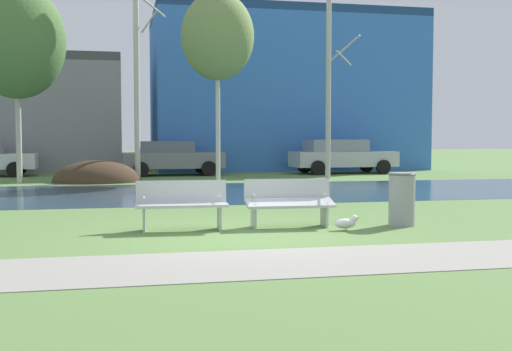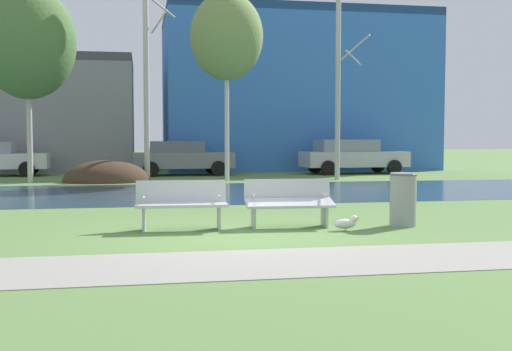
# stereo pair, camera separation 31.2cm
# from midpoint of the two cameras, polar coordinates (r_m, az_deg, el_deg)

# --- Properties ---
(ground_plane) EXTENTS (120.00, 120.00, 0.00)m
(ground_plane) POSITION_cam_midpoint_polar(r_m,az_deg,el_deg) (20.30, -5.29, -1.14)
(ground_plane) COLOR #5B7F42
(paved_path_strip) EXTENTS (60.00, 1.89, 0.01)m
(paved_path_strip) POSITION_cam_midpoint_polar(r_m,az_deg,el_deg) (8.23, 2.55, -7.93)
(paved_path_strip) COLOR gray
(paved_path_strip) RESTS_ON ground
(river_band) EXTENTS (80.00, 7.17, 0.01)m
(river_band) POSITION_cam_midpoint_polar(r_m,az_deg,el_deg) (18.57, -4.81, -1.55)
(river_band) COLOR #284256
(river_band) RESTS_ON ground
(soil_mound) EXTENTS (3.19, 2.47, 1.60)m
(soil_mound) POSITION_cam_midpoint_polar(r_m,az_deg,el_deg) (23.71, -13.08, -0.55)
(soil_mound) COLOR #423021
(soil_mound) RESTS_ON ground
(bench_left) EXTENTS (1.63, 0.64, 0.87)m
(bench_left) POSITION_cam_midpoint_polar(r_m,az_deg,el_deg) (11.08, -6.01, -2.55)
(bench_left) COLOR #B2B5B7
(bench_left) RESTS_ON ground
(bench_right) EXTENTS (1.63, 0.64, 0.87)m
(bench_right) POSITION_cam_midpoint_polar(r_m,az_deg,el_deg) (11.40, 3.80, -2.37)
(bench_right) COLOR #B2B5B7
(bench_right) RESTS_ON ground
(trash_bin) EXTENTS (0.51, 0.51, 0.98)m
(trash_bin) POSITION_cam_midpoint_polar(r_m,az_deg,el_deg) (11.85, 13.99, -2.05)
(trash_bin) COLOR gray
(trash_bin) RESTS_ON ground
(seagull) EXTENTS (0.47, 0.17, 0.27)m
(seagull) POSITION_cam_midpoint_polar(r_m,az_deg,el_deg) (11.11, 9.01, -4.31)
(seagull) COLOR white
(seagull) RESTS_ON ground
(birch_far_left) EXTENTS (3.38, 3.38, 7.05)m
(birch_far_left) POSITION_cam_midpoint_polar(r_m,az_deg,el_deg) (24.08, -19.75, 11.35)
(birch_far_left) COLOR #BCB7A8
(birch_far_left) RESTS_ON ground
(birch_left) EXTENTS (1.22, 1.92, 8.56)m
(birch_left) POSITION_cam_midpoint_polar(r_m,az_deg,el_deg) (24.33, -9.57, 9.87)
(birch_left) COLOR beige
(birch_left) RESTS_ON ground
(birch_center_left) EXTENTS (2.71, 2.71, 7.01)m
(birch_center_left) POSITION_cam_midpoint_polar(r_m,az_deg,el_deg) (23.80, -2.31, 12.52)
(birch_center_left) COLOR beige
(birch_center_left) RESTS_ON ground
(birch_center) EXTENTS (1.36, 2.14, 7.21)m
(birch_center) POSITION_cam_midpoint_polar(r_m,az_deg,el_deg) (24.60, 7.91, 8.21)
(birch_center) COLOR #BCB7A8
(birch_center) RESTS_ON ground
(parked_sedan_second_grey) EXTENTS (4.38, 2.21, 1.47)m
(parked_sedan_second_grey) POSITION_cam_midpoint_polar(r_m,az_deg,el_deg) (27.18, -6.55, 1.68)
(parked_sedan_second_grey) COLOR slate
(parked_sedan_second_grey) RESTS_ON ground
(parked_hatch_third_silver) EXTENTS (4.78, 2.14, 1.54)m
(parked_hatch_third_silver) POSITION_cam_midpoint_polar(r_m,az_deg,el_deg) (28.50, 9.04, 1.79)
(parked_hatch_third_silver) COLOR #B2B5BC
(parked_hatch_third_silver) RESTS_ON ground
(building_blue_store) EXTENTS (13.47, 8.01, 7.99)m
(building_blue_store) POSITION_cam_midpoint_polar(r_m,az_deg,el_deg) (33.74, 3.59, 7.50)
(building_blue_store) COLOR #3870C6
(building_blue_store) RESTS_ON ground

